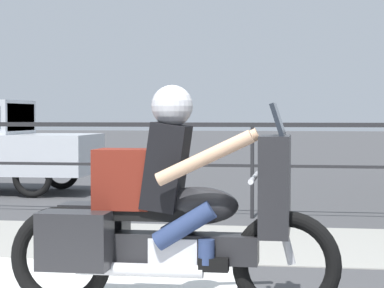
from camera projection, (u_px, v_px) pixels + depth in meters
name	position (u px, v px, depth m)	size (l,w,h in m)	color
sidewalk_band	(239.00, 243.00, 8.12)	(44.00, 2.40, 0.01)	#99968E
fence_railing	(252.00, 143.00, 10.03)	(36.00, 0.05, 1.29)	#232326
motorcycle	(168.00, 214.00, 5.19)	(2.34, 0.76, 1.60)	black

